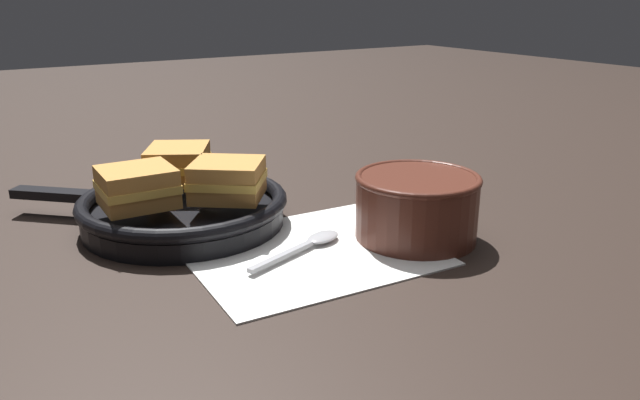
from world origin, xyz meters
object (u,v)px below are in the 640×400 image
Objects in this scene: soup_bowl at (417,203)px; sandwich_near_right at (228,180)px; spoon at (312,242)px; sandwich_far_left at (178,164)px; sandwich_near_left at (137,187)px; skillet at (182,209)px.

soup_bowl is 1.29× the size of sandwich_near_right.
spoon is 1.24× the size of sandwich_near_right.
sandwich_near_right is at bearing -76.67° from sandwich_far_left.
sandwich_near_left is 0.11m from sandwich_far_left.
sandwich_near_left reaches higher than skillet.
soup_bowl is 1.69× the size of sandwich_near_left.
sandwich_near_left and sandwich_near_right have the same top height.
spoon is (-0.12, 0.04, -0.04)m from soup_bowl.
sandwich_near_right is (-0.05, 0.11, 0.06)m from spoon.
soup_bowl reaches higher than spoon.
spoon is at bearing -57.22° from skillet.
soup_bowl is 1.04× the size of spoon.
spoon is 0.46× the size of skillet.
sandwich_near_left is (-0.16, 0.14, 0.06)m from spoon.
sandwich_near_right is at bearing 98.61° from spoon.
soup_bowl is 0.23m from sandwich_near_right.
sandwich_far_left reaches higher than spoon.
sandwich_near_right is at bearing -16.67° from sandwich_near_left.
skillet is at bearing 133.44° from sandwich_near_right.
sandwich_far_left is at bearing 103.33° from sandwich_near_right.
spoon is 1.27× the size of sandwich_far_left.
spoon is at bearing 161.76° from soup_bowl.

